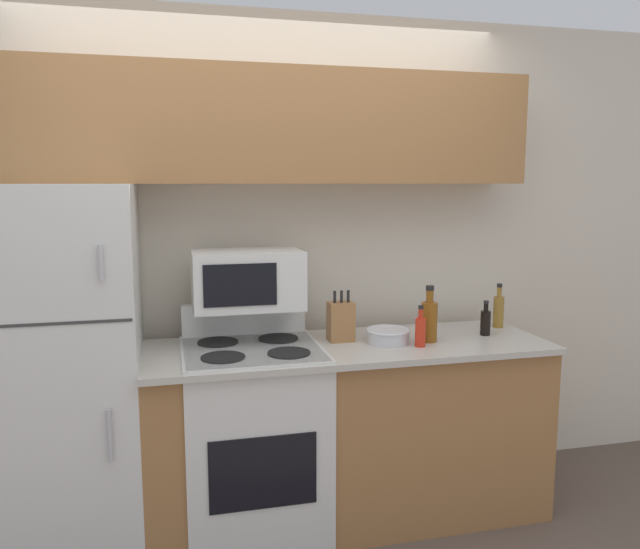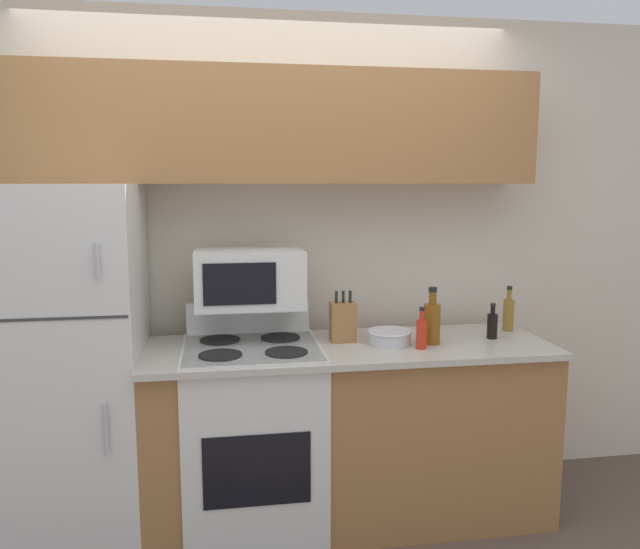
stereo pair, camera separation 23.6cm
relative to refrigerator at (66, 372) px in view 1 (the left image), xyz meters
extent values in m
cube|color=beige|center=(0.98, 0.39, 0.44)|extent=(8.00, 0.05, 2.55)
cube|color=#9E6B3D|center=(1.31, -0.05, -0.40)|extent=(1.96, 0.62, 0.87)
cube|color=#BCB7AD|center=(1.31, -0.07, 0.05)|extent=(1.96, 0.66, 0.03)
cube|color=silver|center=(0.00, 0.00, 0.00)|extent=(0.65, 0.72, 1.67)
cube|color=#383838|center=(0.00, -0.35, 0.30)|extent=(0.63, 0.01, 0.01)
cylinder|color=#B7B7BC|center=(0.21, -0.37, 0.54)|extent=(0.02, 0.02, 0.14)
cylinder|color=#B7B7BC|center=(0.21, -0.37, -0.17)|extent=(0.02, 0.02, 0.22)
cube|color=#9E6B3D|center=(0.98, 0.21, 1.11)|extent=(2.61, 0.33, 0.55)
cube|color=silver|center=(0.83, -0.06, -0.38)|extent=(0.65, 0.62, 0.91)
cube|color=black|center=(0.83, -0.38, -0.40)|extent=(0.47, 0.01, 0.33)
cube|color=#2D2D2D|center=(0.83, -0.06, 0.07)|extent=(0.63, 0.59, 0.01)
cube|color=silver|center=(0.83, 0.23, 0.15)|extent=(0.63, 0.06, 0.16)
cylinder|color=black|center=(0.68, -0.20, 0.08)|extent=(0.20, 0.20, 0.01)
cylinder|color=black|center=(0.98, -0.20, 0.08)|extent=(0.20, 0.20, 0.01)
cylinder|color=black|center=(0.68, 0.07, 0.08)|extent=(0.20, 0.20, 0.01)
cylinder|color=black|center=(0.98, 0.07, 0.08)|extent=(0.20, 0.20, 0.01)
cube|color=silver|center=(0.83, 0.08, 0.38)|extent=(0.53, 0.32, 0.28)
cube|color=black|center=(0.78, -0.08, 0.38)|extent=(0.34, 0.01, 0.20)
cube|color=#9E6B3D|center=(1.28, 0.01, 0.16)|extent=(0.12, 0.10, 0.19)
cylinder|color=black|center=(1.25, 0.00, 0.29)|extent=(0.01, 0.01, 0.06)
cylinder|color=black|center=(1.28, 0.00, 0.29)|extent=(0.01, 0.01, 0.06)
cylinder|color=black|center=(1.32, 0.00, 0.29)|extent=(0.01, 0.01, 0.06)
cylinder|color=silver|center=(1.50, -0.08, 0.09)|extent=(0.21, 0.21, 0.06)
torus|color=silver|center=(1.50, -0.08, 0.13)|extent=(0.22, 0.22, 0.01)
cylinder|color=black|center=(2.04, -0.06, 0.13)|extent=(0.05, 0.05, 0.13)
cylinder|color=black|center=(2.04, -0.06, 0.21)|extent=(0.02, 0.02, 0.04)
cylinder|color=black|center=(2.04, -0.06, 0.24)|extent=(0.03, 0.03, 0.01)
cylinder|color=red|center=(1.62, -0.19, 0.13)|extent=(0.05, 0.05, 0.14)
cylinder|color=red|center=(1.62, -0.19, 0.23)|extent=(0.02, 0.02, 0.04)
cylinder|color=black|center=(1.62, -0.19, 0.26)|extent=(0.02, 0.03, 0.02)
cylinder|color=olive|center=(2.19, 0.08, 0.15)|extent=(0.06, 0.06, 0.17)
cylinder|color=olive|center=(2.19, 0.08, 0.26)|extent=(0.03, 0.03, 0.05)
cylinder|color=black|center=(2.19, 0.08, 0.29)|extent=(0.03, 0.03, 0.02)
cylinder|color=brown|center=(1.70, -0.11, 0.16)|extent=(0.08, 0.08, 0.20)
cylinder|color=brown|center=(1.70, -0.11, 0.29)|extent=(0.04, 0.04, 0.06)
cylinder|color=black|center=(1.70, -0.11, 0.33)|extent=(0.04, 0.04, 0.02)
camera|label=1|loc=(0.46, -2.90, 0.85)|focal=35.00mm
camera|label=2|loc=(0.69, -2.94, 0.85)|focal=35.00mm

